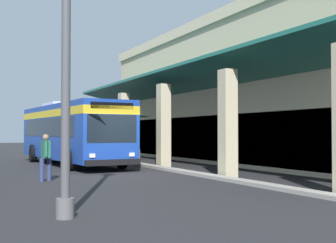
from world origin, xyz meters
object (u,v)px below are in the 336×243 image
(potted_palm, at_px, (131,148))
(lot_light_pole, at_px, (66,16))
(transit_bus, at_px, (71,129))
(pedestrian, at_px, (46,155))

(potted_palm, distance_m, lot_light_pole, 19.08)
(transit_bus, relative_size, potted_palm, 4.07)
(transit_bus, relative_size, pedestrian, 6.95)
(transit_bus, distance_m, lot_light_pole, 15.07)
(pedestrian, xyz_separation_m, potted_palm, (-10.02, 7.12, -0.21))
(lot_light_pole, bearing_deg, pedestrian, 172.39)
(pedestrian, bearing_deg, lot_light_pole, -7.61)
(lot_light_pole, bearing_deg, transit_bus, 165.78)
(transit_bus, xyz_separation_m, potted_palm, (-2.52, 4.38, -1.15))
(potted_palm, relative_size, lot_light_pole, 0.37)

